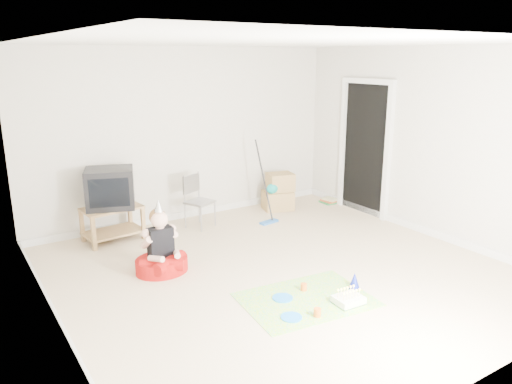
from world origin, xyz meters
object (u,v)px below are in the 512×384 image
tv_stand (113,221)px  folding_chair (200,202)px  cardboard_boxes (279,192)px  crt_tv (110,188)px  birthday_cake (348,300)px  seated_woman (161,256)px

tv_stand → folding_chair: size_ratio=1.01×
folding_chair → cardboard_boxes: (1.49, 0.10, -0.10)m
crt_tv → birthday_cake: bearing=-45.5°
folding_chair → birthday_cake: folding_chair is taller
tv_stand → cardboard_boxes: size_ratio=1.34×
folding_chair → birthday_cake: (0.19, -2.97, -0.35)m
cardboard_boxes → birthday_cake: size_ratio=1.99×
tv_stand → cardboard_boxes: 2.75m
tv_stand → crt_tv: (0.00, 0.00, 0.46)m
cardboard_boxes → seated_woman: bearing=-153.7°
tv_stand → crt_tv: size_ratio=1.30×
cardboard_boxes → birthday_cake: bearing=-113.0°
crt_tv → cardboard_boxes: (2.75, -0.06, -0.46)m
folding_chair → cardboard_boxes: size_ratio=1.33×
crt_tv → birthday_cake: size_ratio=2.06×
birthday_cake → folding_chair: bearing=93.7°
folding_chair → cardboard_boxes: bearing=3.8°
tv_stand → cardboard_boxes: cardboard_boxes is taller
seated_woman → birthday_cake: seated_woman is taller
tv_stand → seated_woman: seated_woman is taller
crt_tv → birthday_cake: crt_tv is taller
folding_chair → seated_woman: bearing=-133.1°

